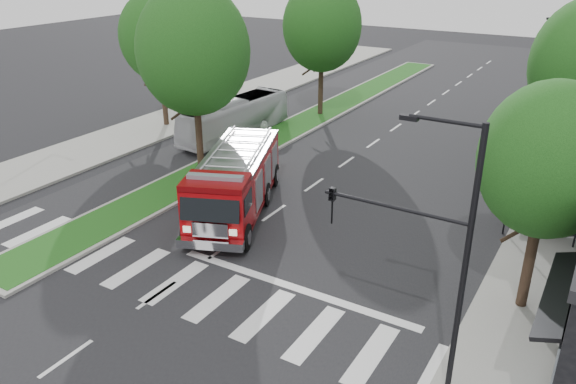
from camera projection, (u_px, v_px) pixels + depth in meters
ground at (223, 249)px, 23.56m from camera, size 140.00×140.00×0.00m
sidewalk_right at (576, 224)px, 25.50m from camera, size 5.00×80.00×0.15m
sidewalk_left at (141, 131)px, 38.20m from camera, size 5.00×80.00×0.15m
median at (307, 121)px, 40.49m from camera, size 3.00×50.00×0.15m
bus_shelter at (548, 192)px, 23.86m from camera, size 3.20×1.60×2.61m
tree_right_near at (549, 161)px, 17.50m from camera, size 4.40×4.40×8.05m
tree_median_near at (193, 50)px, 28.35m from camera, size 5.80×5.80×10.16m
tree_median_far at (322, 26)px, 39.48m from camera, size 5.60×5.60×9.72m
tree_left_mid at (159, 37)px, 37.09m from camera, size 5.20×5.20×9.16m
streetlight_right_near at (433, 243)px, 14.41m from camera, size 4.08×0.22×8.00m
streetlight_right_far at (570, 81)px, 32.59m from camera, size 2.11×0.20×8.00m
fire_engine at (235, 182)px, 26.24m from camera, size 5.95×9.46×3.16m
city_bus at (235, 117)px, 36.99m from camera, size 2.72×9.35×2.57m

